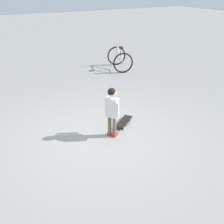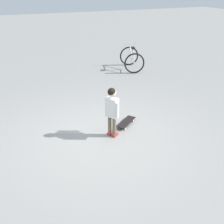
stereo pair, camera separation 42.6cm
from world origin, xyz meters
TOP-DOWN VIEW (x-y plane):
  - ground_plane at (0.00, 0.00)m, footprint 50.00×50.00m
  - child_person at (-0.02, -0.34)m, footprint 0.41×0.26m
  - skateboard at (0.29, -0.82)m, footprint 0.52×0.60m
  - bicycle_far at (3.97, -2.90)m, footprint 1.23×0.99m

SIDE VIEW (x-z plane):
  - ground_plane at x=0.00m, z-range 0.00..0.00m
  - skateboard at x=0.29m, z-range 0.02..0.10m
  - bicycle_far at x=3.97m, z-range -0.04..0.80m
  - child_person at x=-0.02m, z-range 0.13..1.19m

